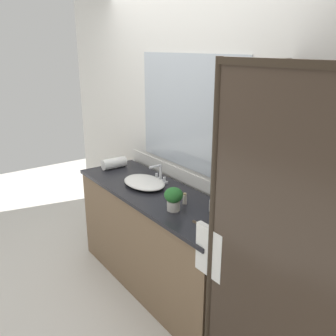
{
  "coord_description": "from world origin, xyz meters",
  "views": [
    {
      "loc": [
        2.31,
        -1.57,
        2.05
      ],
      "look_at": [
        0.15,
        0.0,
        1.15
      ],
      "focal_mm": 39.04,
      "sensor_mm": 36.0,
      "label": 1
    }
  ],
  "objects_px": {
    "potted_plant": "(174,198)",
    "rolled_towel_near_edge": "(114,163)",
    "soap_dish": "(225,220)",
    "amenity_bottle_conditioner": "(185,199)",
    "sink_basin": "(144,182)",
    "faucet": "(160,176)",
    "amenity_bottle_lotion": "(211,205)"
  },
  "relations": [
    {
      "from": "faucet",
      "to": "amenity_bottle_conditioner",
      "type": "xyz_separation_m",
      "value": [
        0.51,
        -0.12,
        -0.01
      ]
    },
    {
      "from": "potted_plant",
      "to": "amenity_bottle_lotion",
      "type": "relative_size",
      "value": 1.73
    },
    {
      "from": "potted_plant",
      "to": "rolled_towel_near_edge",
      "type": "bearing_deg",
      "value": 174.4
    },
    {
      "from": "sink_basin",
      "to": "amenity_bottle_lotion",
      "type": "xyz_separation_m",
      "value": [
        0.72,
        0.12,
        0.02
      ]
    },
    {
      "from": "soap_dish",
      "to": "amenity_bottle_conditioner",
      "type": "height_order",
      "value": "amenity_bottle_conditioner"
    },
    {
      "from": "sink_basin",
      "to": "soap_dish",
      "type": "xyz_separation_m",
      "value": [
        0.9,
        0.08,
        -0.02
      ]
    },
    {
      "from": "sink_basin",
      "to": "amenity_bottle_conditioner",
      "type": "distance_m",
      "value": 0.51
    },
    {
      "from": "potted_plant",
      "to": "amenity_bottle_conditioner",
      "type": "bearing_deg",
      "value": 106.58
    },
    {
      "from": "faucet",
      "to": "amenity_bottle_lotion",
      "type": "xyz_separation_m",
      "value": [
        0.72,
        -0.05,
        -0.0
      ]
    },
    {
      "from": "faucet",
      "to": "sink_basin",
      "type": "bearing_deg",
      "value": -90.0
    },
    {
      "from": "amenity_bottle_lotion",
      "to": "potted_plant",
      "type": "bearing_deg",
      "value": -129.71
    },
    {
      "from": "potted_plant",
      "to": "rolled_towel_near_edge",
      "type": "height_order",
      "value": "potted_plant"
    },
    {
      "from": "sink_basin",
      "to": "faucet",
      "type": "height_order",
      "value": "faucet"
    },
    {
      "from": "rolled_towel_near_edge",
      "to": "amenity_bottle_conditioner",
      "type": "bearing_deg",
      "value": 1.43
    },
    {
      "from": "faucet",
      "to": "amenity_bottle_lotion",
      "type": "distance_m",
      "value": 0.73
    },
    {
      "from": "soap_dish",
      "to": "rolled_towel_near_edge",
      "type": "xyz_separation_m",
      "value": [
        -1.47,
        -0.06,
        0.04
      ]
    },
    {
      "from": "faucet",
      "to": "amenity_bottle_conditioner",
      "type": "height_order",
      "value": "faucet"
    },
    {
      "from": "soap_dish",
      "to": "faucet",
      "type": "bearing_deg",
      "value": 174.71
    },
    {
      "from": "faucet",
      "to": "potted_plant",
      "type": "bearing_deg",
      "value": -25.17
    },
    {
      "from": "faucet",
      "to": "rolled_towel_near_edge",
      "type": "relative_size",
      "value": 0.71
    },
    {
      "from": "amenity_bottle_conditioner",
      "to": "amenity_bottle_lotion",
      "type": "distance_m",
      "value": 0.23
    },
    {
      "from": "potted_plant",
      "to": "soap_dish",
      "type": "xyz_separation_m",
      "value": [
        0.35,
        0.17,
        -0.09
      ]
    },
    {
      "from": "amenity_bottle_lotion",
      "to": "rolled_towel_near_edge",
      "type": "xyz_separation_m",
      "value": [
        -1.3,
        -0.1,
        0.0
      ]
    },
    {
      "from": "soap_dish",
      "to": "amenity_bottle_lotion",
      "type": "height_order",
      "value": "amenity_bottle_lotion"
    },
    {
      "from": "potted_plant",
      "to": "soap_dish",
      "type": "bearing_deg",
      "value": 26.13
    },
    {
      "from": "amenity_bottle_conditioner",
      "to": "potted_plant",
      "type": "bearing_deg",
      "value": -73.42
    },
    {
      "from": "rolled_towel_near_edge",
      "to": "faucet",
      "type": "bearing_deg",
      "value": 14.51
    },
    {
      "from": "sink_basin",
      "to": "amenity_bottle_lotion",
      "type": "relative_size",
      "value": 4.3
    },
    {
      "from": "faucet",
      "to": "potted_plant",
      "type": "distance_m",
      "value": 0.61
    },
    {
      "from": "faucet",
      "to": "rolled_towel_near_edge",
      "type": "xyz_separation_m",
      "value": [
        -0.57,
        -0.15,
        -0.0
      ]
    },
    {
      "from": "faucet",
      "to": "potted_plant",
      "type": "xyz_separation_m",
      "value": [
        0.55,
        -0.26,
        0.05
      ]
    },
    {
      "from": "soap_dish",
      "to": "amenity_bottle_conditioner",
      "type": "distance_m",
      "value": 0.4
    }
  ]
}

